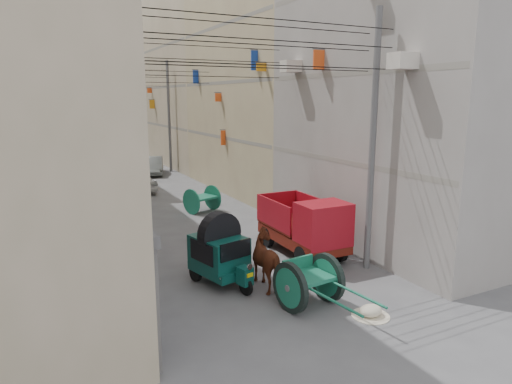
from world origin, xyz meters
TOP-DOWN VIEW (x-y plane):
  - building_row_right at (8.00, 34.13)m, footprint 8.00×62.00m
  - end_cap_building at (0.00, 66.00)m, footprint 22.00×10.00m
  - shutters_left at (-3.92, 10.38)m, footprint 0.18×14.40m
  - signboards at (-0.01, 21.66)m, footprint 8.22×40.52m
  - ac_units at (3.65, 7.67)m, footprint 0.70×6.55m
  - utility_poles at (0.00, 17.00)m, footprint 7.40×22.20m
  - overhead_cables at (0.00, 14.40)m, footprint 7.40×22.52m
  - auto_rickshaw at (-1.08, 7.02)m, footprint 1.70×2.42m
  - tonga_cart at (0.39, 4.51)m, footprint 1.52×3.05m
  - mini_truck at (2.46, 7.68)m, footprint 1.74×3.75m
  - second_cart at (1.41, 15.33)m, footprint 1.71×1.62m
  - feed_sack at (1.48, 3.32)m, footprint 0.60×0.48m
  - horse at (0.09, 6.06)m, footprint 0.91×1.91m
  - distant_car_white at (-0.40, 21.57)m, footprint 2.11×3.74m
  - distant_car_grey at (2.11, 27.31)m, footprint 2.31×3.98m
  - distant_car_green at (-0.70, 39.08)m, footprint 2.06×4.15m

SIDE VIEW (x-z plane):
  - feed_sack at x=1.48m, z-range 0.00..0.30m
  - distant_car_green at x=-0.70m, z-range 0.00..1.16m
  - distant_car_white at x=-0.40m, z-range 0.00..1.20m
  - distant_car_grey at x=2.11m, z-range 0.00..1.24m
  - second_cart at x=1.41m, z-range 0.04..1.26m
  - tonga_cart at x=0.39m, z-range 0.03..1.36m
  - horse at x=0.09m, z-range 0.00..1.60m
  - auto_rickshaw at x=-1.08m, z-range 0.15..1.79m
  - mini_truck at x=2.46m, z-range -0.04..2.05m
  - shutters_left at x=-3.92m, z-range 0.06..2.93m
  - signboards at x=-0.01m, z-range 0.59..6.27m
  - utility_poles at x=0.00m, z-range 0.00..8.00m
  - building_row_right at x=8.00m, z-range -0.54..13.46m
  - end_cap_building at x=0.00m, z-range 0.00..13.00m
  - overhead_cables at x=0.00m, z-range 6.20..7.33m
  - ac_units at x=3.65m, z-range 5.76..9.11m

